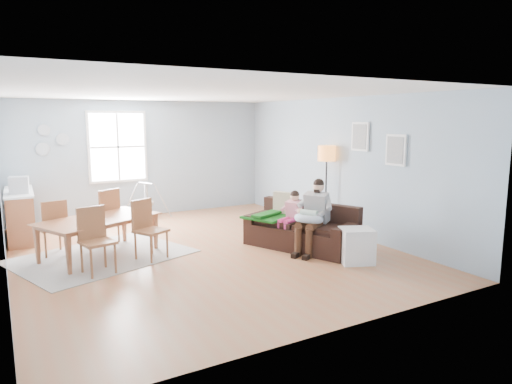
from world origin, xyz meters
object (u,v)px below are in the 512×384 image
dining_table (101,238)px  chair_sw (95,235)px  chair_ne (106,212)px  monitor (19,185)px  baby_swing (146,203)px  counter (20,215)px  chair_nw (53,224)px  sofa (303,232)px  toddler (292,210)px  storage_cube (356,246)px  father (313,214)px  chair_se (147,225)px  floor_lamp (327,161)px

dining_table → chair_sw: (-0.23, -0.76, 0.24)m
chair_sw → chair_ne: size_ratio=0.96×
monitor → baby_swing: (2.61, 0.92, -0.71)m
baby_swing → counter: bearing=-167.0°
chair_nw → baby_swing: size_ratio=0.87×
sofa → chair_nw: 4.26m
toddler → chair_ne: bearing=147.6°
storage_cube → chair_sw: 4.03m
dining_table → chair_sw: 0.83m
dining_table → chair_nw: size_ratio=1.97×
chair_sw → chair_ne: (0.48, 1.53, 0.02)m
father → monitor: 5.37m
dining_table → chair_se: bearing=-60.4°
father → monitor: father is taller
toddler → chair_se: size_ratio=0.84×
chair_se → chair_ne: 1.29m
chair_nw → chair_se: bearing=-34.9°
sofa → chair_ne: (-3.00, 1.96, 0.31)m
chair_ne → counter: bearing=138.8°
floor_lamp → counter: bearing=157.1°
baby_swing → storage_cube: bearing=-68.0°
floor_lamp → baby_swing: bearing=134.7°
chair_se → monitor: size_ratio=2.79×
chair_ne → baby_swing: 2.19m
sofa → counter: 5.37m
dining_table → counter: counter is taller
chair_se → storage_cube: bearing=-33.5°
toddler → chair_sw: (-3.34, 0.28, -0.11)m
chair_se → monitor: monitor is taller
dining_table → chair_nw: 0.84m
father → chair_se: size_ratio=1.28×
chair_sw → chair_nw: chair_sw is taller
sofa → monitor: (-4.35, 2.82, 0.81)m
storage_cube → chair_ne: 4.49m
father → baby_swing: 4.42m
chair_nw → baby_swing: chair_nw is taller
toddler → chair_se: toddler is taller
dining_table → chair_ne: bearing=47.1°
toddler → chair_se: (-2.46, 0.59, -0.12)m
sofa → floor_lamp: bearing=35.3°
toddler → chair_ne: size_ratio=0.80×
father → chair_se: (-2.60, 1.03, -0.11)m
sofa → chair_se: chair_se is taller
chair_ne → monitor: monitor is taller
dining_table → father: bearing=-49.6°
sofa → father: bearing=-90.1°
dining_table → monitor: bearing=99.0°
chair_ne → chair_se: bearing=-72.0°
dining_table → floor_lamp: bearing=-29.8°
chair_ne → counter: (-1.35, 1.18, -0.12)m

